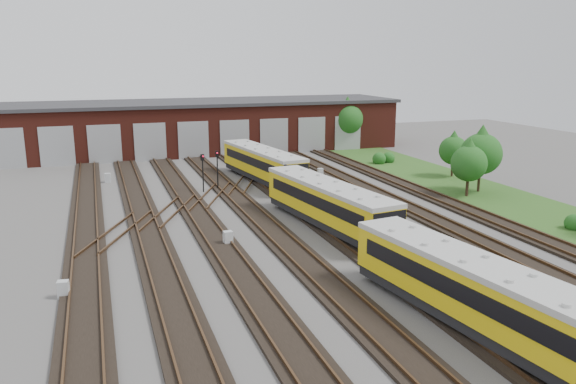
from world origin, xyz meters
name	(u,v)px	position (x,y,z in m)	size (l,w,h in m)	color
ground	(316,243)	(0.00, 0.00, 0.00)	(120.00, 120.00, 0.00)	#44423F
track_network	(310,239)	(-0.17, 0.59, 0.11)	(30.40, 70.00, 0.33)	black
maintenance_shed	(201,125)	(-0.01, 39.97, 3.20)	(51.00, 12.50, 6.35)	#581E16
grass_verge	(468,188)	(19.00, 10.00, 0.03)	(8.00, 55.00, 0.05)	#244E1A
metro_train	(328,203)	(2.00, 2.84, 1.81)	(4.44, 46.22, 2.89)	black
signal_mast_0	(217,165)	(-2.77, 16.93, 2.28)	(0.28, 0.26, 3.57)	black
signal_mast_1	(285,178)	(1.63, 10.94, 1.99)	(0.27, 0.26, 3.11)	black
signal_mast_2	(203,168)	(-4.19, 16.44, 2.19)	(0.32, 0.31, 3.42)	black
signal_mast_3	(275,166)	(2.86, 17.67, 1.73)	(0.26, 0.25, 2.68)	black
relay_cabinet_0	(63,289)	(-15.00, -3.79, 0.44)	(0.53, 0.44, 0.89)	#B9BDBF
relay_cabinet_1	(108,178)	(-12.11, 23.46, 0.45)	(0.54, 0.45, 0.89)	#B9BDBF
relay_cabinet_2	(228,238)	(-5.44, 1.46, 0.46)	(0.55, 0.46, 0.92)	#B9BDBF
relay_cabinet_3	(320,173)	(8.18, 19.27, 0.43)	(0.51, 0.43, 0.86)	#B9BDBF
relay_cabinet_4	(303,191)	(3.55, 11.98, 0.53)	(0.63, 0.53, 1.05)	#B9BDBF
tree_0	(347,115)	(18.36, 35.00, 4.40)	(4.14, 4.14, 6.85)	#322016
tree_1	(454,147)	(20.69, 14.96, 3.02)	(2.84, 2.84, 4.70)	#322016
tree_2	(481,149)	(19.01, 8.58, 3.87)	(3.64, 3.64, 6.03)	#322016
tree_3	(469,159)	(16.95, 7.44, 3.26)	(3.07, 3.07, 5.08)	#322016
bush_0	(574,221)	(18.06, -3.05, 0.64)	(1.27, 1.27, 1.27)	#174C15
bush_1	(379,157)	(17.20, 23.76, 0.76)	(1.52, 1.52, 1.52)	#174C15
bush_2	(389,156)	(18.58, 24.11, 0.71)	(1.41, 1.41, 1.41)	#174C15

